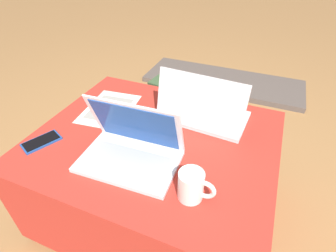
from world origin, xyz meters
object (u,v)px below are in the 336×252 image
at_px(laptop_near, 131,148).
at_px(backpack, 177,116).
at_px(laptop_far, 203,112).
at_px(coffee_mug, 192,186).
at_px(cell_phone, 41,142).
at_px(paper_sheet, 110,108).

relative_size(laptop_near, backpack, 0.70).
distance_m(laptop_near, laptop_far, 0.36).
bearing_deg(backpack, laptop_far, 133.89).
distance_m(laptop_near, backpack, 0.73).
relative_size(laptop_far, backpack, 0.73).
bearing_deg(laptop_far, coffee_mug, 105.72).
bearing_deg(cell_phone, laptop_near, 33.38).
bearing_deg(paper_sheet, cell_phone, -116.78).
relative_size(paper_sheet, coffee_mug, 2.67).
distance_m(cell_phone, backpack, 0.82).
xyz_separation_m(laptop_far, coffee_mug, (0.08, -0.40, 0.00)).
relative_size(cell_phone, paper_sheet, 0.50).
relative_size(backpack, coffee_mug, 4.31).
bearing_deg(coffee_mug, paper_sheet, 147.15).
bearing_deg(laptop_far, laptop_near, 66.06).
xyz_separation_m(laptop_near, cell_phone, (-0.37, -0.06, -0.04)).
bearing_deg(laptop_near, paper_sheet, 133.40).
distance_m(laptop_far, backpack, 0.51).
height_order(laptop_near, coffee_mug, laptop_near).
xyz_separation_m(laptop_near, laptop_far, (0.17, 0.32, 0.00)).
distance_m(laptop_near, cell_phone, 0.38).
xyz_separation_m(laptop_near, coffee_mug, (0.25, -0.08, 0.00)).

